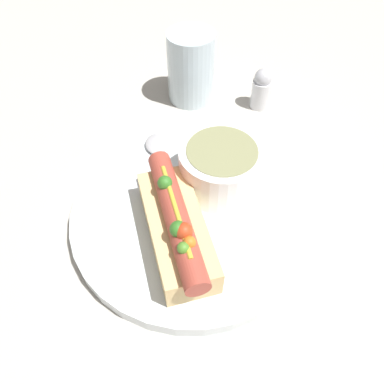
# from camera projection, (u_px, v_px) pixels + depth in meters

# --- Properties ---
(ground_plane) EXTENTS (4.00, 4.00, 0.00)m
(ground_plane) POSITION_uv_depth(u_px,v_px,m) (192.00, 218.00, 0.47)
(ground_plane) COLOR #BCB7AD
(dinner_plate) EXTENTS (0.29, 0.29, 0.02)m
(dinner_plate) POSITION_uv_depth(u_px,v_px,m) (192.00, 213.00, 0.46)
(dinner_plate) COLOR white
(dinner_plate) RESTS_ON ground_plane
(hot_dog) EXTENTS (0.16, 0.13, 0.07)m
(hot_dog) POSITION_uv_depth(u_px,v_px,m) (177.00, 226.00, 0.40)
(hot_dog) COLOR #E5C17F
(hot_dog) RESTS_ON dinner_plate
(soup_bowl) EXTENTS (0.10, 0.10, 0.06)m
(soup_bowl) POSITION_uv_depth(u_px,v_px,m) (219.00, 165.00, 0.45)
(soup_bowl) COLOR white
(soup_bowl) RESTS_ON dinner_plate
(spoon) EXTENTS (0.14, 0.12, 0.01)m
(spoon) POSITION_uv_depth(u_px,v_px,m) (158.00, 154.00, 0.51)
(spoon) COLOR #B7B7BC
(spoon) RESTS_ON dinner_plate
(drinking_glass) EXTENTS (0.07, 0.07, 0.11)m
(drinking_glass) POSITION_uv_depth(u_px,v_px,m) (191.00, 67.00, 0.58)
(drinking_glass) COLOR silver
(drinking_glass) RESTS_ON ground_plane
(salt_shaker) EXTENTS (0.03, 0.03, 0.07)m
(salt_shaker) POSITION_uv_depth(u_px,v_px,m) (262.00, 89.00, 0.58)
(salt_shaker) COLOR silver
(salt_shaker) RESTS_ON ground_plane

